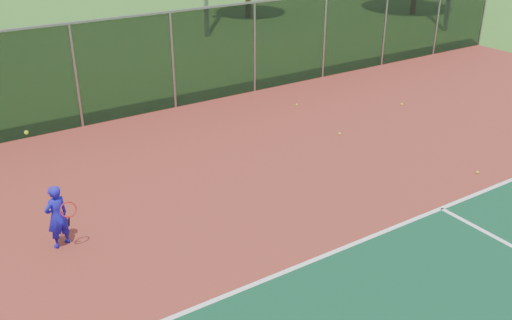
{
  "coord_description": "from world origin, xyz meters",
  "views": [
    {
      "loc": [
        -7.22,
        -3.79,
        6.25
      ],
      "look_at": [
        -1.49,
        5.0,
        1.3
      ],
      "focal_mm": 40.0,
      "sensor_mm": 36.0,
      "label": 1
    }
  ],
  "objects": [
    {
      "name": "practice_ball_2",
      "position": [
        2.88,
        7.38,
        0.06
      ],
      "size": [
        0.07,
        0.07,
        0.07
      ],
      "primitive_type": "sphere",
      "color": "#CEDE19",
      "rests_on": "court_apron"
    },
    {
      "name": "practice_ball_3",
      "position": [
        4.09,
        3.67,
        0.06
      ],
      "size": [
        0.07,
        0.07,
        0.07
      ],
      "primitive_type": "sphere",
      "color": "#CEDE19",
      "rests_on": "court_apron"
    },
    {
      "name": "fence_back",
      "position": [
        0.0,
        12.0,
        1.56
      ],
      "size": [
        30.0,
        0.06,
        3.03
      ],
      "color": "black",
      "rests_on": "court_apron"
    },
    {
      "name": "court_apron",
      "position": [
        0.0,
        2.0,
        0.01
      ],
      "size": [
        30.0,
        20.0,
        0.02
      ],
      "primitive_type": "cube",
      "color": "maroon",
      "rests_on": "ground"
    },
    {
      "name": "practice_ball_5",
      "position": [
        3.31,
        9.99,
        0.06
      ],
      "size": [
        0.07,
        0.07,
        0.07
      ],
      "primitive_type": "sphere",
      "color": "#CEDE19",
      "rests_on": "court_apron"
    },
    {
      "name": "practice_ball_4",
      "position": [
        6.18,
        8.18,
        0.06
      ],
      "size": [
        0.07,
        0.07,
        0.07
      ],
      "primitive_type": "sphere",
      "color": "#CEDE19",
      "rests_on": "court_apron"
    },
    {
      "name": "tennis_player",
      "position": [
        -5.3,
        6.08,
        0.67
      ],
      "size": [
        0.59,
        0.64,
        2.43
      ],
      "color": "#1914BC",
      "rests_on": "court_apron"
    }
  ]
}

